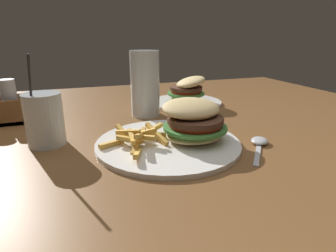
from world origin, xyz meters
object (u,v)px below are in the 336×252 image
object	(u,v)px
spoon	(259,142)
meal_plate_far	(187,94)
juice_glass	(45,122)
beer_glass	(145,85)
meal_plate_near	(181,131)
condiment_caddy	(2,107)

from	to	relation	value
spoon	meal_plate_far	xyz separation A→B (m)	(-0.01, 0.40, 0.03)
juice_glass	spoon	world-z (taller)	juice_glass
meal_plate_far	beer_glass	bearing A→B (deg)	-153.51
meal_plate_near	condiment_caddy	distance (m)	0.51
meal_plate_near	beer_glass	bearing A→B (deg)	92.91
beer_glass	spoon	xyz separation A→B (m)	(0.17, -0.31, -0.08)
spoon	juice_glass	bearing A→B (deg)	110.11
juice_glass	spoon	xyz separation A→B (m)	(0.44, -0.15, -0.05)
beer_glass	juice_glass	world-z (taller)	juice_glass
spoon	meal_plate_far	world-z (taller)	meal_plate_far
meal_plate_near	juice_glass	size ratio (longest dim) A/B	1.59
beer_glass	condiment_caddy	distance (m)	0.39
meal_plate_far	condiment_caddy	world-z (taller)	condiment_caddy
meal_plate_near	meal_plate_far	distance (m)	0.37
spoon	condiment_caddy	bearing A→B (deg)	95.59
beer_glass	juice_glass	size ratio (longest dim) A/B	0.95
spoon	condiment_caddy	size ratio (longest dim) A/B	1.00
meal_plate_far	juice_glass	bearing A→B (deg)	-150.47
meal_plate_far	condiment_caddy	bearing A→B (deg)	-177.55
spoon	condiment_caddy	distance (m)	0.67
beer_glass	meal_plate_near	bearing A→B (deg)	-87.09
beer_glass	meal_plate_far	bearing A→B (deg)	26.49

